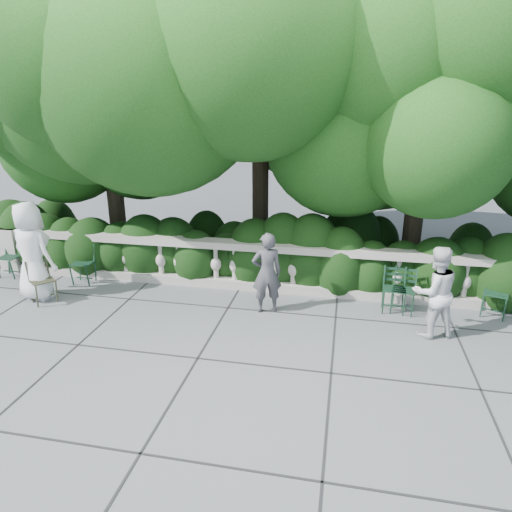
% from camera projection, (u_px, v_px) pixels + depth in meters
% --- Properties ---
extents(ground, '(90.00, 90.00, 0.00)m').
position_uv_depth(ground, '(244.00, 330.00, 7.73)').
color(ground, '#55575D').
rests_on(ground, ground).
extents(balustrade, '(12.00, 0.44, 1.00)m').
position_uv_depth(balustrade, '(264.00, 267.00, 9.24)').
color(balustrade, '#9E998E').
rests_on(balustrade, ground).
extents(shrub_hedge, '(15.00, 2.60, 1.70)m').
position_uv_depth(shrub_hedge, '(273.00, 269.00, 10.51)').
color(shrub_hedge, black).
rests_on(shrub_hedge, ground).
extents(tree_canopy, '(15.04, 6.52, 6.78)m').
position_uv_depth(tree_canopy, '(310.00, 86.00, 9.27)').
color(tree_canopy, '#3F3023').
rests_on(tree_canopy, ground).
extents(chair_a, '(0.44, 0.48, 0.84)m').
position_uv_depth(chair_a, '(8.00, 279.00, 9.96)').
color(chair_a, black).
rests_on(chair_a, ground).
extents(chair_b, '(0.45, 0.49, 0.84)m').
position_uv_depth(chair_b, '(81.00, 285.00, 9.60)').
color(chair_b, black).
rests_on(chair_b, ground).
extents(chair_d, '(0.45, 0.49, 0.84)m').
position_uv_depth(chair_d, '(392.00, 315.00, 8.29)').
color(chair_d, black).
rests_on(chair_d, ground).
extents(chair_e, '(0.57, 0.60, 0.84)m').
position_uv_depth(chair_e, '(491.00, 319.00, 8.12)').
color(chair_e, black).
rests_on(chair_e, ground).
extents(chair_f, '(0.52, 0.55, 0.84)m').
position_uv_depth(chair_f, '(400.00, 316.00, 8.26)').
color(chair_f, black).
rests_on(chair_f, ground).
extents(chair_weathered, '(0.65, 0.64, 0.84)m').
position_uv_depth(chair_weathered, '(48.00, 304.00, 8.71)').
color(chair_weathered, black).
rests_on(chair_weathered, ground).
extents(person_businessman, '(1.07, 0.85, 1.92)m').
position_uv_depth(person_businessman, '(32.00, 251.00, 8.71)').
color(person_businessman, white).
rests_on(person_businessman, ground).
extents(person_woman_grey, '(0.64, 0.52, 1.50)m').
position_uv_depth(person_woman_grey, '(267.00, 273.00, 8.21)').
color(person_woman_grey, '#444348').
rests_on(person_woman_grey, ground).
extents(person_casual_man, '(0.90, 0.79, 1.54)m').
position_uv_depth(person_casual_man, '(435.00, 292.00, 7.35)').
color(person_casual_man, silver).
rests_on(person_casual_man, ground).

